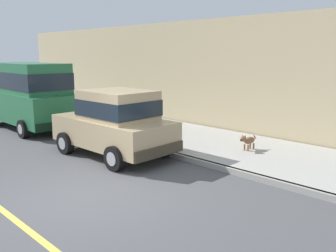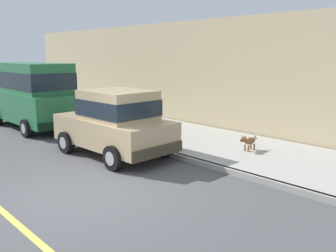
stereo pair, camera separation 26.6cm
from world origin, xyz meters
The scene contains 8 objects.
ground_plane centered at (0.00, 0.00, 0.00)m, with size 80.00×80.00×0.00m, color #4C4C4F.
curb centered at (3.20, 0.00, 0.07)m, with size 0.16×64.00×0.14m, color gray.
sidewalk centered at (5.00, 0.00, 0.07)m, with size 3.60×64.00×0.14m, color #A8A59E.
lane_centre_line centered at (-1.60, 0.00, 0.00)m, with size 0.12×57.60×0.01m, color #E0D64C.
car_tan_hatchback centered at (2.13, 1.98, 0.98)m, with size 2.03×3.85×1.88m.
car_green_van centered at (2.19, 7.52, 1.39)m, with size 2.17×4.91×2.52m.
dog_brown centered at (4.88, -0.62, 0.43)m, with size 0.76×0.22×0.49m.
building_facade centered at (7.10, 6.23, 2.06)m, with size 0.50×20.00×4.13m, color tan.
Camera 2 is at (-3.67, -6.36, 2.86)m, focal length 38.85 mm.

